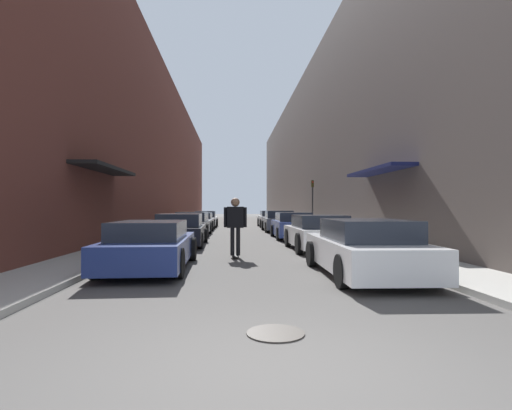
# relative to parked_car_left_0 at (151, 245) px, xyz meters

# --- Properties ---
(ground) EXTENTS (139.04, 139.04, 0.00)m
(ground) POSITION_rel_parked_car_left_0_xyz_m (2.47, 18.81, -0.59)
(ground) COLOR #4C4947
(curb_strip_left) EXTENTS (1.80, 63.20, 0.12)m
(curb_strip_left) POSITION_rel_parked_car_left_0_xyz_m (-2.03, 25.13, -0.53)
(curb_strip_left) COLOR #A3A099
(curb_strip_left) RESTS_ON ground
(curb_strip_right) EXTENTS (1.80, 63.20, 0.12)m
(curb_strip_right) POSITION_rel_parked_car_left_0_xyz_m (6.98, 25.13, -0.53)
(curb_strip_right) COLOR #A3A099
(curb_strip_right) RESTS_ON ground
(building_row_left) EXTENTS (4.90, 63.20, 12.20)m
(building_row_left) POSITION_rel_parked_car_left_0_xyz_m (-4.93, 25.13, 5.51)
(building_row_left) COLOR brown
(building_row_left) RESTS_ON ground
(building_row_right) EXTENTS (4.90, 63.20, 12.55)m
(building_row_right) POSITION_rel_parked_car_left_0_xyz_m (9.88, 25.13, 5.69)
(building_row_right) COLOR #564C47
(building_row_right) RESTS_ON ground
(parked_car_left_0) EXTENTS (1.93, 4.79, 1.19)m
(parked_car_left_0) POSITION_rel_parked_car_left_0_xyz_m (0.00, 0.00, 0.00)
(parked_car_left_0) COLOR navy
(parked_car_left_0) RESTS_ON ground
(parked_car_left_1) EXTENTS (1.97, 4.37, 1.27)m
(parked_car_left_1) POSITION_rel_parked_car_left_0_xyz_m (-0.05, 6.10, 0.03)
(parked_car_left_1) COLOR black
(parked_car_left_1) RESTS_ON ground
(parked_car_left_2) EXTENTS (1.85, 4.78, 1.28)m
(parked_car_left_2) POSITION_rel_parked_car_left_0_xyz_m (-0.11, 11.71, 0.04)
(parked_car_left_2) COLOR gray
(parked_car_left_2) RESTS_ON ground
(parked_car_left_3) EXTENTS (1.98, 4.30, 1.18)m
(parked_car_left_3) POSITION_rel_parked_car_left_0_xyz_m (-0.18, 17.14, 0.00)
(parked_car_left_3) COLOR #B7B7BC
(parked_car_left_3) RESTS_ON ground
(parked_car_left_4) EXTENTS (1.88, 3.92, 1.26)m
(parked_car_left_4) POSITION_rel_parked_car_left_0_xyz_m (-0.08, 21.92, 0.02)
(parked_car_left_4) COLOR silver
(parked_car_left_4) RESTS_ON ground
(parked_car_right_0) EXTENTS (1.95, 4.66, 1.25)m
(parked_car_right_0) POSITION_rel_parked_car_left_0_xyz_m (4.93, -1.30, 0.02)
(parked_car_right_0) COLOR silver
(parked_car_right_0) RESTS_ON ground
(parked_car_right_1) EXTENTS (1.99, 4.20, 1.25)m
(parked_car_right_1) POSITION_rel_parked_car_left_0_xyz_m (5.07, 4.04, 0.03)
(parked_car_right_1) COLOR silver
(parked_car_right_1) RESTS_ON ground
(parked_car_right_2) EXTENTS (1.89, 4.43, 1.29)m
(parked_car_right_2) POSITION_rel_parked_car_left_0_xyz_m (4.99, 9.54, 0.04)
(parked_car_right_2) COLOR navy
(parked_car_right_2) RESTS_ON ground
(parked_car_right_3) EXTENTS (1.96, 4.56, 1.33)m
(parked_car_right_3) POSITION_rel_parked_car_left_0_xyz_m (4.99, 15.44, 0.06)
(parked_car_right_3) COLOR #515459
(parked_car_right_3) RESTS_ON ground
(parked_car_right_4) EXTENTS (2.06, 4.34, 1.28)m
(parked_car_right_4) POSITION_rel_parked_car_left_0_xyz_m (5.15, 21.33, 0.05)
(parked_car_right_4) COLOR #B7B7BC
(parked_car_right_4) RESTS_ON ground
(skateboarder) EXTENTS (0.70, 0.78, 1.81)m
(skateboarder) POSITION_rel_parked_car_left_0_xyz_m (2.10, 2.07, 0.53)
(skateboarder) COLOR black
(skateboarder) RESTS_ON ground
(manhole_cover) EXTENTS (0.70, 0.70, 0.02)m
(manhole_cover) POSITION_rel_parked_car_left_0_xyz_m (2.51, -5.23, -0.58)
(manhole_cover) COLOR #332D28
(manhole_cover) RESTS_ON ground
(traffic_light) EXTENTS (0.16, 0.22, 3.25)m
(traffic_light) POSITION_rel_parked_car_left_0_xyz_m (7.47, 16.74, 1.56)
(traffic_light) COLOR #2D2D2D
(traffic_light) RESTS_ON curb_strip_right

